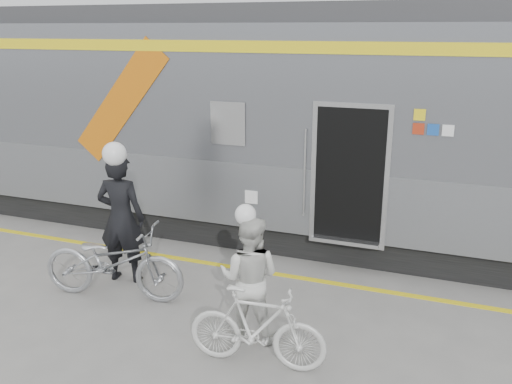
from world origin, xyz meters
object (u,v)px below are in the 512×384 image
at_px(bicycle_left, 113,262).
at_px(woman, 250,278).
at_px(man, 121,218).
at_px(bicycle_right, 257,328).

distance_m(bicycle_left, woman, 2.21).
xyz_separation_m(man, woman, (2.38, -0.83, -0.20)).
xyz_separation_m(man, bicycle_left, (0.20, -0.55, -0.45)).
bearing_deg(man, bicycle_right, 143.75).
bearing_deg(man, woman, 151.74).
xyz_separation_m(man, bicycle_right, (2.68, -1.38, -0.51)).
bearing_deg(bicycle_right, woman, 23.51).
bearing_deg(woman, bicycle_right, 113.51).
relative_size(man, bicycle_left, 0.95).
height_order(woman, bicycle_right, woman).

